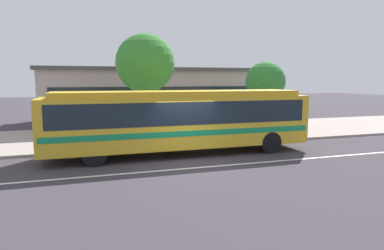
% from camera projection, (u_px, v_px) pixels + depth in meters
% --- Properties ---
extents(ground_plane, '(120.00, 120.00, 0.00)m').
position_uv_depth(ground_plane, '(190.00, 163.00, 13.83)').
color(ground_plane, '#3A353C').
extents(sidewalk_slab, '(60.00, 8.00, 0.12)m').
position_uv_depth(sidewalk_slab, '(155.00, 135.00, 20.57)').
color(sidewalk_slab, '#A4968D').
rests_on(sidewalk_slab, ground_plane).
extents(lane_stripe_center, '(56.00, 0.16, 0.01)m').
position_uv_depth(lane_stripe_center, '(196.00, 168.00, 13.07)').
color(lane_stripe_center, silver).
rests_on(lane_stripe_center, ground_plane).
extents(transit_bus, '(11.88, 2.56, 2.88)m').
position_uv_depth(transit_bus, '(180.00, 118.00, 15.33)').
color(transit_bus, gold).
rests_on(transit_bus, ground_plane).
extents(pedestrian_waiting_near_sign, '(0.48, 0.48, 1.61)m').
position_uv_depth(pedestrian_waiting_near_sign, '(179.00, 124.00, 17.97)').
color(pedestrian_waiting_near_sign, navy).
rests_on(pedestrian_waiting_near_sign, sidewalk_slab).
extents(pedestrian_walking_along_curb, '(0.48, 0.48, 1.68)m').
position_uv_depth(pedestrian_walking_along_curb, '(126.00, 124.00, 17.48)').
color(pedestrian_walking_along_curb, '#74725B').
rests_on(pedestrian_walking_along_curb, sidewalk_slab).
extents(bus_stop_sign, '(0.08, 0.44, 2.67)m').
position_uv_depth(bus_stop_sign, '(231.00, 109.00, 18.30)').
color(bus_stop_sign, gray).
rests_on(bus_stop_sign, sidewalk_slab).
extents(street_tree_near_stop, '(3.24, 3.24, 5.77)m').
position_uv_depth(street_tree_near_stop, '(145.00, 64.00, 18.67)').
color(street_tree_near_stop, brown).
rests_on(street_tree_near_stop, sidewalk_slab).
extents(street_tree_mid_block, '(2.50, 2.50, 4.39)m').
position_uv_depth(street_tree_mid_block, '(265.00, 82.00, 21.37)').
color(street_tree_mid_block, brown).
rests_on(street_tree_mid_block, sidewalk_slab).
extents(station_building, '(16.96, 9.33, 4.22)m').
position_uv_depth(station_building, '(155.00, 95.00, 27.42)').
color(station_building, '#AA9594').
rests_on(station_building, ground_plane).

